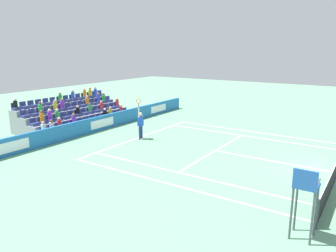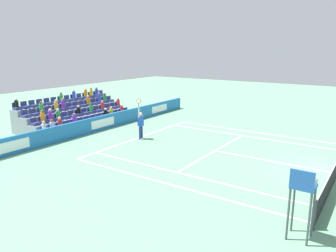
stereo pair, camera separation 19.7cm
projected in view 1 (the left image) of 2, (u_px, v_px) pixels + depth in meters
The scene contains 13 objects.
line_baseline at pixel (141, 137), 21.95m from camera, with size 10.97×0.10×0.01m, color white.
line_service at pixel (215, 151), 19.01m from camera, with size 8.23×0.10×0.01m, color white.
line_centre_service at pixel (271, 161), 17.30m from camera, with size 0.10×6.40×0.01m, color white.
line_singles_sideline_left at pixel (186, 174), 15.43m from camera, with size 0.10×11.89×0.01m, color white.
line_singles_sideline_right at pixel (248, 136), 22.11m from camera, with size 0.10×11.89×0.01m, color white.
line_doubles_sideline_left at pixel (171, 184), 14.31m from camera, with size 0.10×11.89×0.01m, color white.
line_doubles_sideline_right at pixel (255, 132), 23.22m from camera, with size 0.10×11.89×0.01m, color white.
line_centre_mark at pixel (142, 137), 21.90m from camera, with size 0.10×0.20×0.01m, color white.
sponsor_barrier at pixel (101, 123), 23.75m from camera, with size 21.22×0.22×1.05m.
tennis_player at pixel (140, 124), 21.21m from camera, with size 0.54×0.41×2.85m.
umpire_chair at pixel (305, 193), 9.89m from camera, with size 0.70×0.70×2.34m.
stadium_stand at pixel (74, 116), 25.28m from camera, with size 8.68×3.80×2.60m.
loose_tennis_ball at pixel (302, 190), 13.69m from camera, with size 0.07×0.07×0.07m, color #D1E533.
Camera 1 is at (16.69, 1.30, 5.78)m, focal length 35.09 mm.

